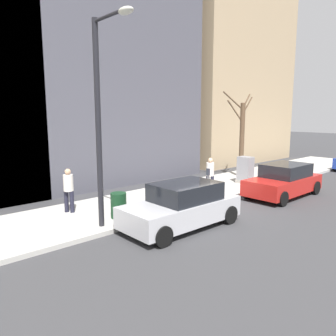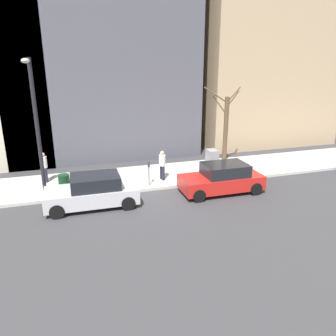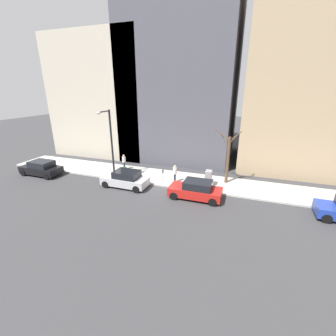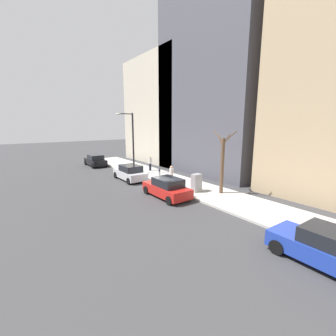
# 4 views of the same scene
# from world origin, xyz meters

# --- Properties ---
(ground_plane) EXTENTS (120.00, 120.00, 0.00)m
(ground_plane) POSITION_xyz_m (0.00, 0.00, 0.00)
(ground_plane) COLOR #38383A
(sidewalk) EXTENTS (4.00, 36.00, 0.15)m
(sidewalk) POSITION_xyz_m (2.00, 0.00, 0.07)
(sidewalk) COLOR #B2AFA8
(sidewalk) RESTS_ON ground
(parked_car_red) EXTENTS (1.95, 4.21, 1.52)m
(parked_car_red) POSITION_xyz_m (-1.22, -3.45, 0.74)
(parked_car_red) COLOR red
(parked_car_red) RESTS_ON ground
(parked_car_silver) EXTENTS (1.97, 4.22, 1.52)m
(parked_car_silver) POSITION_xyz_m (-1.03, 3.06, 0.74)
(parked_car_silver) COLOR #B7B7BC
(parked_car_silver) RESTS_ON ground
(parked_car_black) EXTENTS (1.95, 4.21, 1.52)m
(parked_car_black) POSITION_xyz_m (-1.26, 12.73, 0.74)
(parked_car_black) COLOR black
(parked_car_black) RESTS_ON ground
(parking_meter) EXTENTS (0.14, 0.10, 1.35)m
(parking_meter) POSITION_xyz_m (0.45, 0.01, 0.98)
(parking_meter) COLOR slate
(parking_meter) RESTS_ON sidewalk
(utility_box) EXTENTS (0.83, 0.61, 1.43)m
(utility_box) POSITION_xyz_m (1.30, -4.03, 0.85)
(utility_box) COLOR #A8A399
(utility_box) RESTS_ON sidewalk
(streetlamp) EXTENTS (1.97, 0.32, 6.50)m
(streetlamp) POSITION_xyz_m (0.28, 5.24, 4.02)
(streetlamp) COLOR black
(streetlamp) RESTS_ON sidewalk
(bare_tree) EXTENTS (0.70, 2.38, 4.92)m
(bare_tree) POSITION_xyz_m (2.61, -5.47, 2.50)
(bare_tree) COLOR brown
(bare_tree) RESTS_ON sidewalk
(trash_bin) EXTENTS (0.56, 0.56, 0.90)m
(trash_bin) POSITION_xyz_m (0.90, 4.33, 0.60)
(trash_bin) COLOR #14381E
(trash_bin) RESTS_ON sidewalk
(pedestrian_near_meter) EXTENTS (0.40, 0.36, 1.66)m
(pedestrian_near_meter) POSITION_xyz_m (1.12, -0.93, 1.09)
(pedestrian_near_meter) COLOR #1E1E2D
(pedestrian_near_meter) RESTS_ON sidewalk
(pedestrian_midblock) EXTENTS (0.37, 0.36, 1.66)m
(pedestrian_midblock) POSITION_xyz_m (2.71, 5.32, 1.09)
(pedestrian_midblock) COLOR #1E1E2D
(pedestrian_midblock) RESTS_ON sidewalk
(office_tower_left) EXTENTS (10.82, 10.82, 26.09)m
(office_tower_left) POSITION_xyz_m (10.91, -11.62, 13.05)
(office_tower_left) COLOR tan
(office_tower_left) RESTS_ON ground
(office_block_center) EXTENTS (12.69, 12.69, 20.53)m
(office_block_center) POSITION_xyz_m (11.84, 1.25, 10.27)
(office_block_center) COLOR #4C4C56
(office_block_center) RESTS_ON ground
(office_tower_right) EXTENTS (12.72, 12.72, 14.74)m
(office_tower_right) POSITION_xyz_m (11.86, 11.19, 7.37)
(office_tower_right) COLOR #BCB29E
(office_tower_right) RESTS_ON ground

